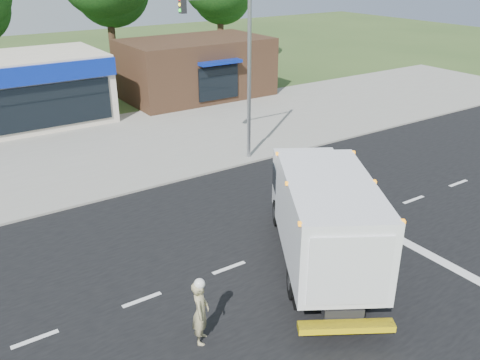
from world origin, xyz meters
The scene contains 9 objects.
ground centered at (0.00, 0.00, 0.00)m, with size 120.00×120.00×0.00m, color #385123.
road_asphalt centered at (0.00, 0.00, 0.00)m, with size 60.00×14.00×0.02m, color black.
sidewalk centered at (0.00, 8.20, 0.06)m, with size 60.00×2.40×0.12m, color gray.
parking_apron centered at (0.00, 14.00, 0.01)m, with size 60.00×9.00×0.02m, color gray.
lane_markings centered at (1.35, -1.35, 0.02)m, with size 55.20×7.00×0.01m.
ems_box_truck centered at (-0.55, -1.50, 1.94)m, with size 5.91×7.73×3.37m.
emergency_worker centered at (-5.39, -2.43, 0.93)m, with size 0.73×0.78×1.91m.
brown_storefront centered at (7.00, 19.98, 2.00)m, with size 10.00×6.70×4.00m.
traffic_signal_pole centered at (2.35, 7.60, 4.92)m, with size 3.51×0.25×8.00m.
Camera 1 is at (-10.33, -11.65, 9.14)m, focal length 38.00 mm.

